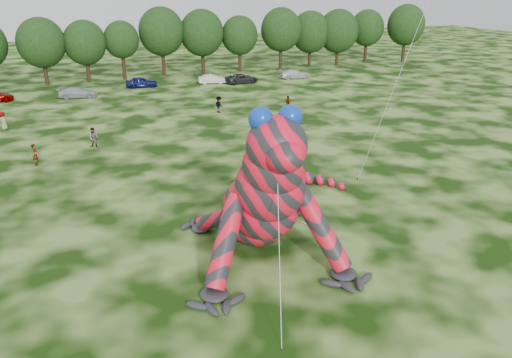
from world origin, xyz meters
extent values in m
plane|color=#16330A|center=(0.00, 0.00, 0.00)|extent=(240.00, 240.00, 0.00)
cylinder|color=silver|center=(13.28, 7.07, 6.79)|extent=(0.02, 0.02, 14.12)
cylinder|color=#382314|center=(11.68, 8.12, 0.12)|extent=(0.08, 0.08, 0.24)
imported|color=#A2A8AA|center=(-6.40, 46.10, 0.70)|extent=(5.07, 2.79, 1.39)
imported|color=#0F134D|center=(2.41, 49.99, 0.75)|extent=(4.56, 2.20, 1.50)
imported|color=silver|center=(12.56, 49.07, 0.67)|extent=(4.22, 2.05, 1.33)
imported|color=#272729|center=(16.71, 47.70, 0.69)|extent=(5.21, 2.81, 1.39)
imported|color=silver|center=(25.69, 48.38, 0.68)|extent=(4.92, 2.50, 1.37)
imported|color=gray|center=(8.23, 32.00, 0.93)|extent=(1.08, 1.37, 1.86)
imported|color=gray|center=(-10.99, 20.57, 0.90)|extent=(0.56, 0.74, 1.81)
imported|color=gray|center=(-6.16, 23.85, 0.90)|extent=(1.11, 1.04, 1.80)
imported|color=gray|center=(15.89, 29.80, 0.88)|extent=(0.47, 1.05, 1.76)
imported|color=gray|center=(-14.18, 33.13, 0.93)|extent=(0.90, 1.07, 1.86)
camera|label=1|loc=(-8.29, -21.72, 14.01)|focal=35.00mm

